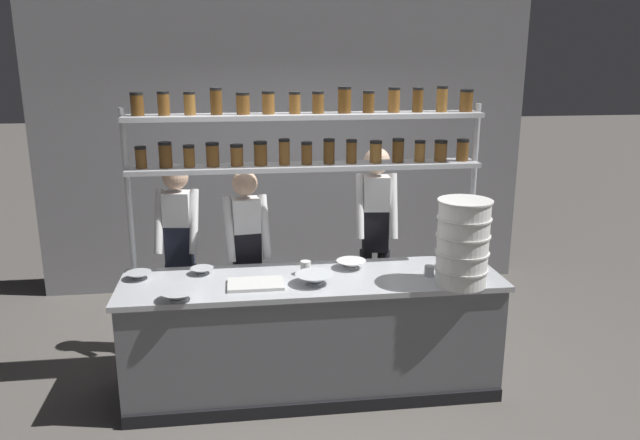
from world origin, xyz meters
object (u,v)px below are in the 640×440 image
object	(u,v)px
prep_bowl_center_front	(351,264)
prep_bowl_near_right	(178,296)
chef_left	(180,247)
chef_right	(375,231)
cutting_board	(256,284)
spice_shelf_unit	(307,145)
prep_bowl_center_back	(139,276)
serving_cup_by_board	(429,271)
prep_bowl_near_left	(202,271)
prep_bowl_far_left	(315,279)
chef_center	(247,254)
container_stack	(463,243)
serving_cup_front	(306,268)

from	to	relation	value
prep_bowl_center_front	prep_bowl_near_right	distance (m)	1.37
chef_left	chef_right	size ratio (longest dim) A/B	0.95
cutting_board	prep_bowl_near_right	xyz separation A→B (m)	(-0.53, -0.21, 0.02)
spice_shelf_unit	prep_bowl_center_back	xyz separation A→B (m)	(-1.28, -0.18, -0.92)
prep_bowl_near_right	spice_shelf_unit	bearing A→B (deg)	33.99
prep_bowl_center_front	serving_cup_by_board	distance (m)	0.60
prep_bowl_near_left	prep_bowl_far_left	distance (m)	0.88
chef_center	prep_bowl_near_right	xyz separation A→B (m)	(-0.48, -0.90, 0.02)
prep_bowl_center_front	prep_bowl_near_right	xyz separation A→B (m)	(-1.28, -0.49, 0.00)
prep_bowl_center_front	spice_shelf_unit	bearing A→B (deg)	153.99
container_stack	prep_bowl_near_left	world-z (taller)	container_stack
prep_bowl_center_front	prep_bowl_far_left	bearing A→B (deg)	-136.95
chef_left	cutting_board	distance (m)	1.08
prep_bowl_near_right	chef_center	bearing A→B (deg)	62.03
spice_shelf_unit	container_stack	xyz separation A→B (m)	(1.04, -0.60, -0.63)
spice_shelf_unit	prep_bowl_near_right	world-z (taller)	spice_shelf_unit
prep_bowl_near_right	prep_bowl_center_back	bearing A→B (deg)	125.13
prep_bowl_center_front	serving_cup_front	distance (m)	0.38
prep_bowl_center_front	prep_bowl_near_left	bearing A→B (deg)	178.80
spice_shelf_unit	chef_center	world-z (taller)	spice_shelf_unit
chef_right	container_stack	xyz separation A→B (m)	(0.39, -1.09, 0.21)
cutting_board	serving_cup_front	distance (m)	0.43
chef_right	spice_shelf_unit	bearing A→B (deg)	-136.42
container_stack	prep_bowl_center_back	bearing A→B (deg)	169.76
prep_bowl_near_left	container_stack	bearing A→B (deg)	-14.12
prep_bowl_far_left	serving_cup_by_board	bearing A→B (deg)	3.27
spice_shelf_unit	chef_center	bearing A→B (deg)	151.43
chef_left	prep_bowl_near_right	xyz separation A→B (m)	(0.08, -1.10, -0.00)
prep_bowl_near_left	serving_cup_by_board	bearing A→B (deg)	-9.27
prep_bowl_center_back	serving_cup_front	distance (m)	1.24
cutting_board	prep_bowl_far_left	bearing A→B (deg)	-3.20
container_stack	serving_cup_by_board	world-z (taller)	container_stack
prep_bowl_center_back	prep_bowl_near_right	distance (m)	0.56
prep_bowl_near_right	chef_left	bearing A→B (deg)	94.20
prep_bowl_near_right	container_stack	bearing A→B (deg)	1.22
chef_left	chef_right	bearing A→B (deg)	8.48
prep_bowl_center_front	prep_bowl_center_back	world-z (taller)	prep_bowl_center_front
serving_cup_front	chef_right	bearing A→B (deg)	46.40
chef_left	prep_bowl_near_right	world-z (taller)	chef_left
cutting_board	prep_bowl_near_right	bearing A→B (deg)	-158.28
container_stack	prep_bowl_far_left	bearing A→B (deg)	172.18
chef_right	cutting_board	bearing A→B (deg)	-132.74
container_stack	spice_shelf_unit	bearing A→B (deg)	149.99
prep_bowl_center_front	prep_bowl_near_right	size ratio (longest dim) A/B	0.95
prep_bowl_near_left	prep_bowl_center_front	size ratio (longest dim) A/B	0.76
chef_right	serving_cup_front	world-z (taller)	chef_right
chef_center	prep_bowl_near_right	distance (m)	1.02
prep_bowl_center_back	prep_bowl_far_left	xyz separation A→B (m)	(1.28, -0.28, 0.01)
cutting_board	chef_center	bearing A→B (deg)	93.89
spice_shelf_unit	cutting_board	size ratio (longest dim) A/B	6.78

